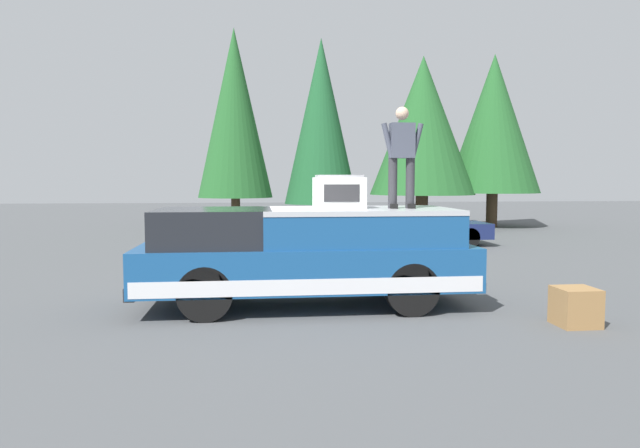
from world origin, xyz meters
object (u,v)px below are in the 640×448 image
person_on_truck_bed (402,154)px  parked_car_navy (425,228)px  pickup_truck (306,255)px  compressor_unit (339,192)px  wooden_crate (575,307)px

person_on_truck_bed → parked_car_navy: (8.73, -3.05, -1.97)m
pickup_truck → person_on_truck_bed: size_ratio=3.28×
compressor_unit → wooden_crate: 4.06m
compressor_unit → person_on_truck_bed: (-0.19, -1.03, 0.62)m
pickup_truck → wooden_crate: (-1.75, -3.79, -0.59)m
pickup_truck → parked_car_navy: 9.81m
compressor_unit → person_on_truck_bed: 1.22m
pickup_truck → parked_car_navy: pickup_truck is taller
compressor_unit → wooden_crate: (-1.84, -3.22, -1.65)m
compressor_unit → wooden_crate: compressor_unit is taller
person_on_truck_bed → compressor_unit: bearing=79.6°
parked_car_navy → pickup_truck: bearing=151.7°
wooden_crate → compressor_unit: bearing=60.2°
compressor_unit → person_on_truck_bed: size_ratio=0.50×
pickup_truck → parked_car_navy: (8.63, -4.65, -0.29)m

